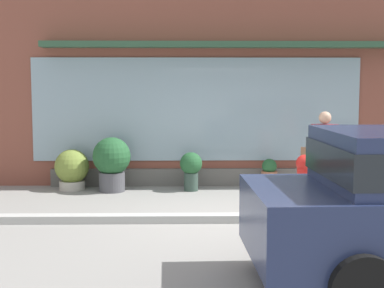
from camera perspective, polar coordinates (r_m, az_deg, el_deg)
ground_plane at (r=9.06m, az=4.56°, el=-7.52°), size 60.00×60.00×0.00m
curb_strip at (r=8.85m, az=4.69°, el=-7.44°), size 14.00×0.24×0.12m
storefront at (r=11.99m, az=3.12°, el=8.74°), size 14.00×0.81×5.50m
fire_hydrant at (r=9.76m, az=11.24°, el=-3.74°), size 0.43×0.40×0.94m
pedestrian_with_handbag at (r=10.33m, az=13.05°, el=-0.61°), size 0.65×0.27×1.64m
potted_plant_window_center at (r=11.67m, az=-12.01°, el=-2.45°), size 0.69×0.69×0.82m
potted_plant_near_hydrant at (r=11.30m, az=-8.10°, el=-1.71°), size 0.75×0.75×1.08m
potted_plant_trailing_edge at (r=11.71m, az=7.79°, el=-2.99°), size 0.33×0.33×0.61m
potted_plant_doorstep at (r=11.28m, az=-0.10°, el=-2.42°), size 0.45×0.45×0.77m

